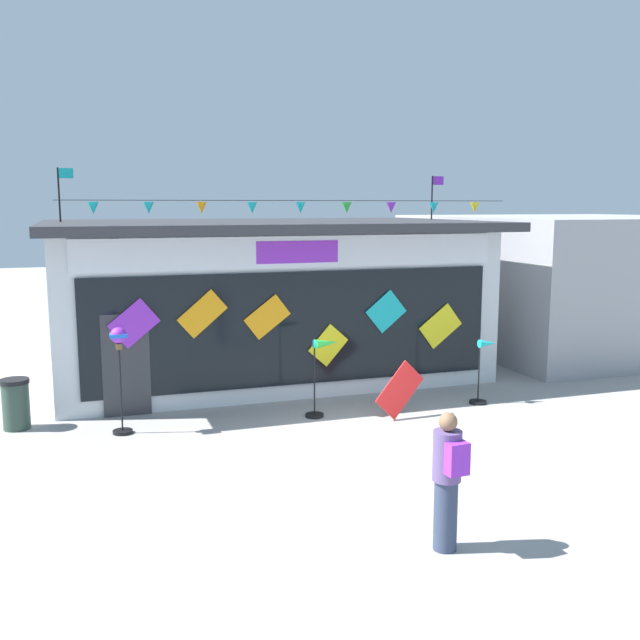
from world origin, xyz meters
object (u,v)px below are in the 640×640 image
(kite_shop_building, at_px, (263,296))
(wind_spinner_far_left, at_px, (119,356))
(display_kite_on_ground, at_px, (400,390))
(wind_spinner_left, at_px, (322,366))
(trash_bin, at_px, (16,404))
(person_near_camera, at_px, (447,479))
(wind_spinner_center_left, at_px, (483,368))

(kite_shop_building, distance_m, wind_spinner_far_left, 5.43)
(display_kite_on_ground, bearing_deg, wind_spinner_far_left, 172.14)
(wind_spinner_left, height_order, trash_bin, wind_spinner_left)
(kite_shop_building, xyz_separation_m, display_kite_on_ground, (1.49, -4.72, -1.31))
(wind_spinner_far_left, bearing_deg, trash_bin, 153.61)
(wind_spinner_far_left, bearing_deg, kite_shop_building, 47.91)
(person_near_camera, distance_m, trash_bin, 8.48)
(display_kite_on_ground, bearing_deg, wind_spinner_left, 157.19)
(person_near_camera, bearing_deg, wind_spinner_center_left, -130.09)
(wind_spinner_far_left, relative_size, wind_spinner_center_left, 1.45)
(wind_spinner_left, bearing_deg, trash_bin, 169.52)
(wind_spinner_far_left, distance_m, wind_spinner_center_left, 7.21)
(wind_spinner_far_left, bearing_deg, wind_spinner_left, -1.96)
(kite_shop_building, distance_m, trash_bin, 6.42)
(wind_spinner_far_left, distance_m, wind_spinner_left, 3.77)
(kite_shop_building, bearing_deg, wind_spinner_left, -88.39)
(kite_shop_building, bearing_deg, wind_spinner_far_left, -132.09)
(trash_bin, height_order, display_kite_on_ground, display_kite_on_ground)
(wind_spinner_left, distance_m, wind_spinner_center_left, 3.44)
(trash_bin, bearing_deg, wind_spinner_far_left, -26.39)
(wind_spinner_center_left, height_order, trash_bin, wind_spinner_center_left)
(person_near_camera, distance_m, display_kite_on_ground, 5.42)
(wind_spinner_left, bearing_deg, person_near_camera, -93.95)
(trash_bin, bearing_deg, kite_shop_building, 29.81)
(kite_shop_building, xyz_separation_m, person_near_camera, (-0.28, -9.83, -0.97))
(wind_spinner_far_left, bearing_deg, person_near_camera, -60.06)
(wind_spinner_center_left, bearing_deg, person_near_camera, -124.76)
(wind_spinner_far_left, height_order, wind_spinner_center_left, wind_spinner_far_left)
(wind_spinner_center_left, bearing_deg, trash_bin, 172.35)
(kite_shop_building, height_order, trash_bin, kite_shop_building)
(wind_spinner_left, height_order, person_near_camera, person_near_camera)
(wind_spinner_far_left, relative_size, display_kite_on_ground, 1.90)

